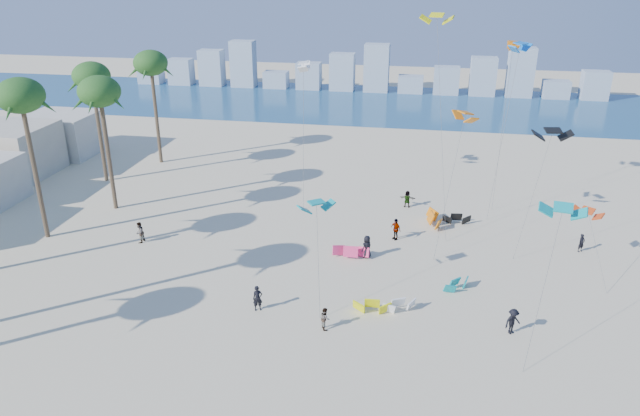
# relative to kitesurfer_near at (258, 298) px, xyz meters

# --- Properties ---
(ground) EXTENTS (220.00, 220.00, 0.00)m
(ground) POSITION_rel_kitesurfer_near_xyz_m (-0.11, -7.95, -0.92)
(ground) COLOR beige
(ground) RESTS_ON ground
(ocean) EXTENTS (220.00, 220.00, 0.00)m
(ocean) POSITION_rel_kitesurfer_near_xyz_m (-0.11, 64.05, -0.91)
(ocean) COLOR navy
(ocean) RESTS_ON ground
(kitesurfer_near) EXTENTS (0.79, 0.68, 1.83)m
(kitesurfer_near) POSITION_rel_kitesurfer_near_xyz_m (0.00, 0.00, 0.00)
(kitesurfer_near) COLOR black
(kitesurfer_near) RESTS_ON ground
(kitesurfer_mid) EXTENTS (0.84, 0.92, 1.53)m
(kitesurfer_mid) POSITION_rel_kitesurfer_near_xyz_m (4.91, -1.35, -0.15)
(kitesurfer_mid) COLOR gray
(kitesurfer_mid) RESTS_ON ground
(kitesurfers_far) EXTENTS (37.28, 21.04, 1.91)m
(kitesurfers_far) POSITION_rel_kitesurfer_near_xyz_m (7.13, 10.16, -0.02)
(kitesurfers_far) COLOR black
(kitesurfers_far) RESTS_ON ground
(grounded_kites) EXTENTS (11.69, 17.56, 1.07)m
(grounded_kites) POSITION_rel_kitesurfer_near_xyz_m (9.96, 9.81, -0.46)
(grounded_kites) COLOR #E3E50C
(grounded_kites) RESTS_ON ground
(flying_kites) EXTENTS (33.71, 30.23, 18.58)m
(flying_kites) POSITION_rel_kitesurfer_near_xyz_m (14.67, 15.77, 11.09)
(flying_kites) COLOR #0C9399
(flying_kites) RESTS_ON ground
(palm_row) EXTENTS (8.58, 44.80, 14.42)m
(palm_row) POSITION_rel_kitesurfer_near_xyz_m (-20.87, 8.19, 10.55)
(palm_row) COLOR brown
(palm_row) RESTS_ON ground
(distant_skyline) EXTENTS (85.00, 3.00, 8.40)m
(distant_skyline) POSITION_rel_kitesurfer_near_xyz_m (-1.30, 74.05, 2.17)
(distant_skyline) COLOR #9EADBF
(distant_skyline) RESTS_ON ground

